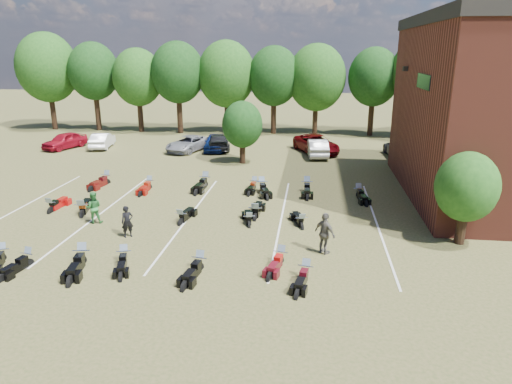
% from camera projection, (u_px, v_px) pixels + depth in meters
% --- Properties ---
extents(ground, '(160.00, 160.00, 0.00)m').
position_uv_depth(ground, '(235.00, 240.00, 21.68)').
color(ground, brown).
rests_on(ground, ground).
extents(car_0, '(3.09, 4.65, 1.47)m').
position_uv_depth(car_0, '(65.00, 141.00, 41.76)').
color(car_0, maroon).
rests_on(car_0, ground).
extents(car_1, '(2.23, 4.41, 1.39)m').
position_uv_depth(car_1, '(102.00, 140.00, 42.11)').
color(car_1, silver).
rests_on(car_1, ground).
extents(car_2, '(3.63, 5.32, 1.35)m').
position_uv_depth(car_2, '(188.00, 144.00, 40.73)').
color(car_2, gray).
rests_on(car_2, ground).
extents(car_3, '(3.13, 5.30, 1.44)m').
position_uv_depth(car_3, '(218.00, 142.00, 41.34)').
color(car_3, black).
rests_on(car_3, ground).
extents(car_4, '(2.20, 4.49, 1.47)m').
position_uv_depth(car_4, '(215.00, 142.00, 40.94)').
color(car_4, '#0B1C51').
rests_on(car_4, ground).
extents(car_5, '(2.03, 4.68, 1.50)m').
position_uv_depth(car_5, '(317.00, 148.00, 38.71)').
color(car_5, '#BABAB5').
rests_on(car_5, ground).
extents(car_6, '(4.57, 6.15, 1.55)m').
position_uv_depth(car_6, '(316.00, 144.00, 40.08)').
color(car_6, '#590509').
rests_on(car_6, ground).
extents(car_7, '(2.49, 5.54, 1.58)m').
position_uv_depth(car_7, '(401.00, 148.00, 38.15)').
color(car_7, '#343539').
rests_on(car_7, ground).
extents(person_black, '(0.68, 0.63, 1.56)m').
position_uv_depth(person_black, '(127.00, 222.00, 21.88)').
color(person_black, black).
rests_on(person_black, ground).
extents(person_green, '(0.96, 0.83, 1.68)m').
position_uv_depth(person_green, '(94.00, 207.00, 23.68)').
color(person_green, '#296F31').
rests_on(person_green, ground).
extents(person_grey, '(1.13, 1.11, 1.90)m').
position_uv_depth(person_grey, '(325.00, 233.00, 20.03)').
color(person_grey, '#57534B').
rests_on(person_grey, ground).
extents(motorcycle_0, '(0.93, 2.07, 1.12)m').
position_uv_depth(motorcycle_0, '(29.00, 265.00, 19.16)').
color(motorcycle_0, black).
rests_on(motorcycle_0, ground).
extents(motorcycle_1, '(1.30, 2.15, 1.14)m').
position_uv_depth(motorcycle_1, '(3.00, 261.00, 19.54)').
color(motorcycle_1, black).
rests_on(motorcycle_1, ground).
extents(motorcycle_2, '(1.21, 2.48, 1.32)m').
position_uv_depth(motorcycle_2, '(83.00, 264.00, 19.24)').
color(motorcycle_2, black).
rests_on(motorcycle_2, ground).
extents(motorcycle_3, '(1.21, 2.13, 1.13)m').
position_uv_depth(motorcycle_3, '(125.00, 263.00, 19.37)').
color(motorcycle_3, black).
rests_on(motorcycle_3, ground).
extents(motorcycle_4, '(0.98, 2.23, 1.20)m').
position_uv_depth(motorcycle_4, '(200.00, 271.00, 18.70)').
color(motorcycle_4, black).
rests_on(motorcycle_4, ground).
extents(motorcycle_5, '(1.02, 2.13, 1.14)m').
position_uv_depth(motorcycle_5, '(305.00, 279.00, 18.05)').
color(motorcycle_5, black).
rests_on(motorcycle_5, ground).
extents(motorcycle_6, '(1.10, 2.14, 1.14)m').
position_uv_depth(motorcycle_6, '(281.00, 264.00, 19.31)').
color(motorcycle_6, '#4E0B14').
rests_on(motorcycle_6, ground).
extents(motorcycle_7, '(0.79, 2.24, 1.23)m').
position_uv_depth(motorcycle_7, '(51.00, 212.00, 25.42)').
color(motorcycle_7, '#950A0A').
rests_on(motorcycle_7, ground).
extents(motorcycle_8, '(1.38, 2.55, 1.36)m').
position_uv_depth(motorcycle_8, '(83.00, 216.00, 24.85)').
color(motorcycle_8, black).
rests_on(motorcycle_8, ground).
extents(motorcycle_9, '(0.95, 2.20, 1.19)m').
position_uv_depth(motorcycle_9, '(181.00, 224.00, 23.73)').
color(motorcycle_9, black).
rests_on(motorcycle_9, ground).
extents(motorcycle_11, '(0.82, 2.39, 1.32)m').
position_uv_depth(motorcycle_11, '(255.00, 219.00, 24.38)').
color(motorcycle_11, black).
rests_on(motorcycle_11, ground).
extents(motorcycle_12, '(1.06, 2.10, 1.12)m').
position_uv_depth(motorcycle_12, '(249.00, 226.00, 23.42)').
color(motorcycle_12, black).
rests_on(motorcycle_12, ground).
extents(motorcycle_13, '(1.19, 2.13, 1.13)m').
position_uv_depth(motorcycle_13, '(301.00, 228.00, 23.19)').
color(motorcycle_13, black).
rests_on(motorcycle_13, ground).
extents(motorcycle_14, '(1.14, 2.44, 1.31)m').
position_uv_depth(motorcycle_14, '(107.00, 184.00, 30.82)').
color(motorcycle_14, '#4E0D0B').
rests_on(motorcycle_14, ground).
extents(motorcycle_15, '(0.71, 2.16, 1.20)m').
position_uv_depth(motorcycle_15, '(150.00, 189.00, 29.74)').
color(motorcycle_15, maroon).
rests_on(motorcycle_15, ground).
extents(motorcycle_16, '(1.01, 2.57, 1.40)m').
position_uv_depth(motorcycle_16, '(205.00, 187.00, 30.22)').
color(motorcycle_16, black).
rests_on(motorcycle_16, ground).
extents(motorcycle_17, '(0.85, 2.12, 1.15)m').
position_uv_depth(motorcycle_17, '(254.00, 189.00, 29.74)').
color(motorcycle_17, black).
rests_on(motorcycle_17, ground).
extents(motorcycle_18, '(1.40, 2.49, 1.32)m').
position_uv_depth(motorcycle_18, '(262.00, 191.00, 29.24)').
color(motorcycle_18, black).
rests_on(motorcycle_18, ground).
extents(motorcycle_19, '(0.86, 2.44, 1.35)m').
position_uv_depth(motorcycle_19, '(307.00, 191.00, 29.23)').
color(motorcycle_19, black).
rests_on(motorcycle_19, ground).
extents(motorcycle_20, '(1.08, 2.27, 1.22)m').
position_uv_depth(motorcycle_20, '(358.00, 197.00, 28.03)').
color(motorcycle_20, black).
rests_on(motorcycle_20, ground).
extents(tree_line, '(56.00, 6.00, 9.79)m').
position_uv_depth(tree_line, '(271.00, 74.00, 47.40)').
color(tree_line, black).
rests_on(tree_line, ground).
extents(young_tree_near_building, '(2.80, 2.80, 4.16)m').
position_uv_depth(young_tree_near_building, '(467.00, 187.00, 20.56)').
color(young_tree_near_building, black).
rests_on(young_tree_near_building, ground).
extents(young_tree_midfield, '(3.20, 3.20, 4.70)m').
position_uv_depth(young_tree_midfield, '(242.00, 125.00, 35.68)').
color(young_tree_midfield, black).
rests_on(young_tree_midfield, ground).
extents(parking_lines, '(20.10, 14.00, 0.01)m').
position_uv_depth(parking_lines, '(190.00, 216.00, 24.88)').
color(parking_lines, silver).
rests_on(parking_lines, ground).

